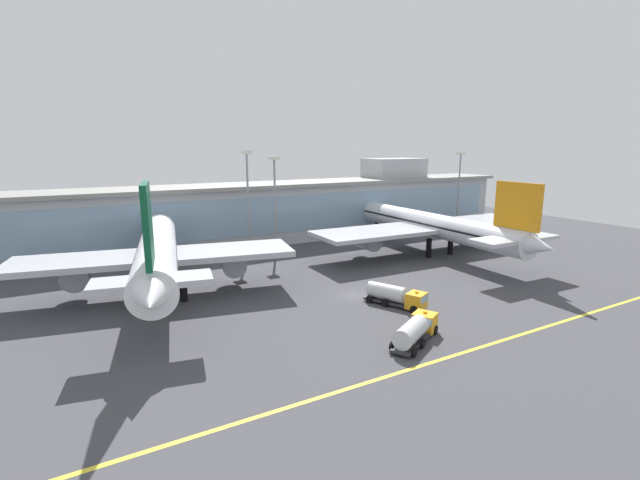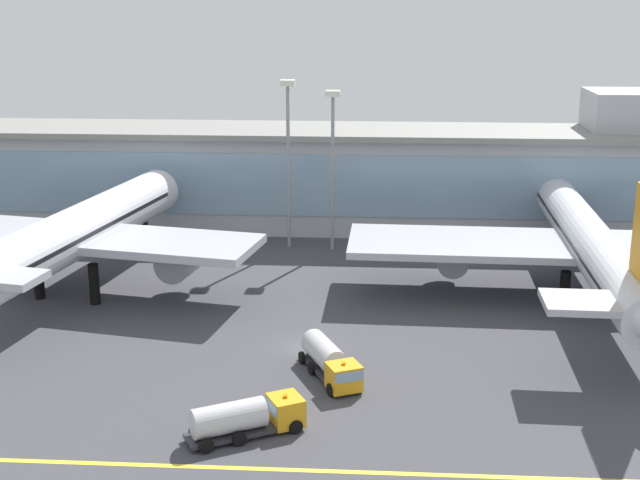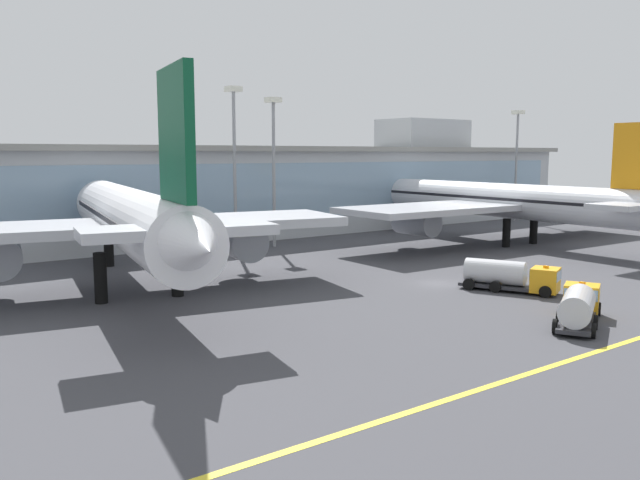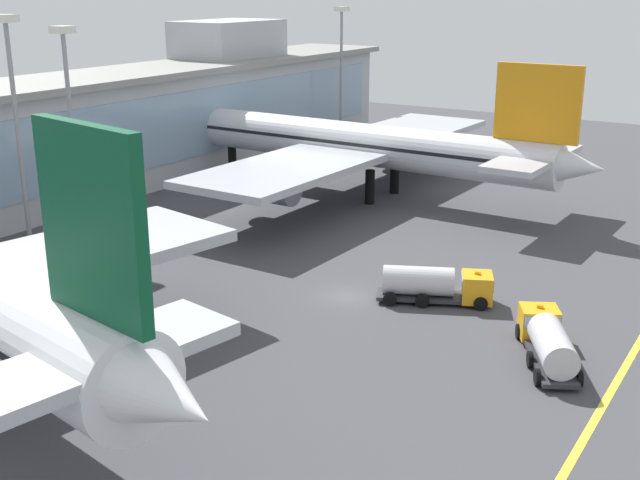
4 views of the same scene
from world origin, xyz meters
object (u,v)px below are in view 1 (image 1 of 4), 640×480
airliner_near_right (430,225)px  fuel_tanker_truck (416,329)px  apron_light_mast_east (459,178)px  airliner_near_left (157,254)px  apron_light_mast_centre (248,187)px  baggage_tug_near (397,296)px  apron_light_mast_west (275,189)px

airliner_near_right → fuel_tanker_truck: (-32.40, -32.77, -4.50)m
apron_light_mast_east → airliner_near_right: bearing=-146.0°
airliner_near_left → apron_light_mast_centre: 29.54m
airliner_near_right → baggage_tug_near: (-26.80, -22.42, -4.50)m
airliner_near_right → apron_light_mast_centre: size_ratio=2.67×
airliner_near_left → apron_light_mast_east: size_ratio=2.43×
apron_light_mast_east → airliner_near_left: bearing=-166.0°
airliner_near_right → apron_light_mast_centre: 39.20m
apron_light_mast_east → apron_light_mast_centre: bearing=-178.3°
apron_light_mast_centre → fuel_tanker_truck: bearing=-87.8°
airliner_near_left → apron_light_mast_east: apron_light_mast_east is taller
apron_light_mast_west → apron_light_mast_centre: (-5.69, 0.75, 0.67)m
airliner_near_left → apron_light_mast_centre: bearing=-37.6°
fuel_tanker_truck → apron_light_mast_east: (60.31, 51.63, 12.45)m
airliner_near_right → fuel_tanker_truck: 46.30m
airliner_near_right → apron_light_mast_centre: (-34.30, 17.05, 8.33)m
airliner_near_right → baggage_tug_near: 35.23m
apron_light_mast_west → apron_light_mast_centre: size_ratio=0.94×
airliner_near_left → apron_light_mast_west: 33.32m
apron_light_mast_east → baggage_tug_near: bearing=-143.0°
fuel_tanker_truck → apron_light_mast_centre: apron_light_mast_centre is taller
apron_light_mast_west → apron_light_mast_centre: bearing=172.4°
airliner_near_right → apron_light_mast_east: size_ratio=2.76×
airliner_near_left → airliner_near_right: bearing=-77.2°
apron_light_mast_west → apron_light_mast_east: bearing=2.6°
airliner_near_left → airliner_near_right: airliner_near_left is taller
apron_light_mast_west → apron_light_mast_east: apron_light_mast_east is taller
fuel_tanker_truck → airliner_near_right: bearing=17.3°
baggage_tug_near → fuel_tanker_truck: bearing=-53.0°
baggage_tug_near → apron_light_mast_west: bearing=158.1°
airliner_near_left → apron_light_mast_west: size_ratio=2.49×
airliner_near_right → baggage_tug_near: bearing=131.5°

